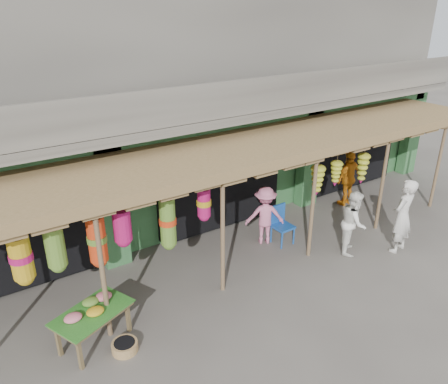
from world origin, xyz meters
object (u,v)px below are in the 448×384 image
person_front (403,216)px  person_shopper (265,215)px  flower_table (92,313)px  blue_chair (281,222)px  person_right (354,222)px  person_vendor (349,178)px

person_front → person_shopper: size_ratio=1.24×
flower_table → person_front: (7.28, -1.01, 0.29)m
flower_table → blue_chair: 5.21m
person_right → person_shopper: size_ratio=1.05×
person_vendor → flower_table: bearing=4.8°
person_right → flower_table: bearing=135.0°
person_shopper → person_vendor: bearing=-142.8°
blue_chair → flower_table: bearing=-171.4°
flower_table → person_right: 6.30m
blue_chair → person_right: (1.16, -1.32, 0.24)m
blue_chair → person_shopper: (-0.34, 0.22, 0.20)m
blue_chair → person_shopper: bearing=145.9°
blue_chair → person_vendor: (3.16, 0.63, 0.30)m
blue_chair → person_vendor: size_ratio=0.58×
person_front → person_vendor: 2.75m
flower_table → person_vendor: person_vendor is taller
person_right → person_shopper: bearing=93.0°
flower_table → blue_chair: (5.12, 0.92, -0.09)m
person_right → blue_chair: bearing=90.0°
flower_table → person_shopper: size_ratio=1.02×
blue_chair → person_shopper: person_shopper is taller
flower_table → blue_chair: bearing=-12.5°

